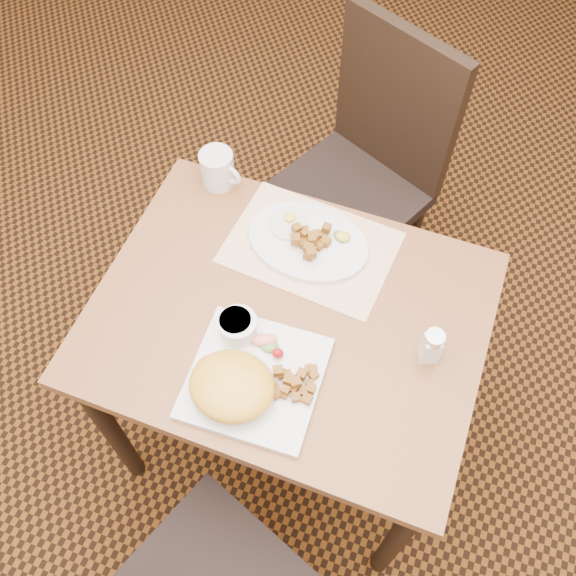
# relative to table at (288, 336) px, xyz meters

# --- Properties ---
(ground) EXTENTS (8.00, 8.00, 0.00)m
(ground) POSITION_rel_table_xyz_m (0.00, 0.00, -0.64)
(ground) COLOR black
(ground) RESTS_ON ground
(table) EXTENTS (0.90, 0.70, 0.75)m
(table) POSITION_rel_table_xyz_m (0.00, 0.00, 0.00)
(table) COLOR brown
(table) RESTS_ON ground
(chair_far) EXTENTS (0.56, 0.56, 0.97)m
(chair_far) POSITION_rel_table_xyz_m (-0.01, 0.70, -0.10)
(chair_far) COLOR black
(chair_far) RESTS_ON ground
(placemat) EXTENTS (0.42, 0.31, 0.00)m
(placemat) POSITION_rel_table_xyz_m (-0.01, 0.20, 0.11)
(placemat) COLOR white
(placemat) RESTS_ON table
(plate_square) EXTENTS (0.29, 0.29, 0.02)m
(plate_square) POSITION_rel_table_xyz_m (-0.01, -0.18, 0.12)
(plate_square) COLOR silver
(plate_square) RESTS_ON table
(plate_oval) EXTENTS (0.32, 0.25, 0.02)m
(plate_oval) POSITION_rel_table_xyz_m (-0.02, 0.20, 0.12)
(plate_oval) COLOR silver
(plate_oval) RESTS_ON placemat
(hollandaise_mound) EXTENTS (0.19, 0.16, 0.07)m
(hollandaise_mound) POSITION_rel_table_xyz_m (-0.04, -0.23, 0.16)
(hollandaise_mound) COLOR gold
(hollandaise_mound) RESTS_ON plate_square
(ramekin) EXTENTS (0.09, 0.09, 0.05)m
(ramekin) POSITION_rel_table_xyz_m (-0.09, -0.09, 0.15)
(ramekin) COLOR silver
(ramekin) RESTS_ON plate_square
(garnish_sq) EXTENTS (0.09, 0.06, 0.03)m
(garnish_sq) POSITION_rel_table_xyz_m (-0.01, -0.10, 0.14)
(garnish_sq) COLOR #387223
(garnish_sq) RESTS_ON plate_square
(fried_egg) EXTENTS (0.10, 0.10, 0.02)m
(fried_egg) POSITION_rel_table_xyz_m (-0.09, 0.23, 0.13)
(fried_egg) COLOR white
(fried_egg) RESTS_ON plate_oval
(garnish_ov) EXTENTS (0.05, 0.05, 0.02)m
(garnish_ov) POSITION_rel_table_xyz_m (0.05, 0.24, 0.14)
(garnish_ov) COLOR #387223
(garnish_ov) RESTS_ON plate_oval
(salt_shaker) EXTENTS (0.05, 0.05, 0.10)m
(salt_shaker) POSITION_rel_table_xyz_m (0.33, 0.01, 0.16)
(salt_shaker) COLOR white
(salt_shaker) RESTS_ON table
(coffee_mug) EXTENTS (0.12, 0.09, 0.10)m
(coffee_mug) POSITION_rel_table_xyz_m (-0.31, 0.31, 0.16)
(coffee_mug) COLOR silver
(coffee_mug) RESTS_ON table
(home_fries_sq) EXTENTS (0.10, 0.11, 0.03)m
(home_fries_sq) POSITION_rel_table_xyz_m (0.08, -0.17, 0.14)
(home_fries_sq) COLOR #975A18
(home_fries_sq) RESTS_ON plate_square
(home_fries_ov) EXTENTS (0.10, 0.11, 0.04)m
(home_fries_ov) POSITION_rel_table_xyz_m (-0.02, 0.19, 0.14)
(home_fries_ov) COLOR #975A18
(home_fries_ov) RESTS_ON plate_oval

